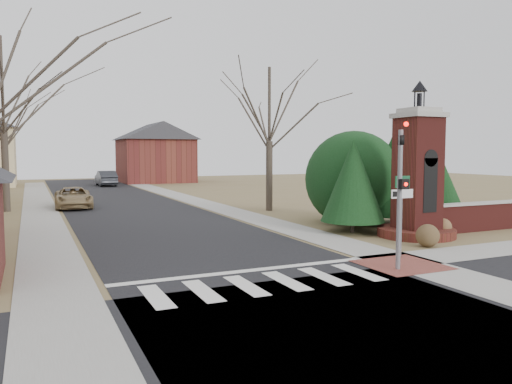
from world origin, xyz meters
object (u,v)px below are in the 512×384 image
traffic_signal_pole (400,184)px  brick_gate_monument (417,185)px  sign_post (402,200)px  distant_car (106,178)px  pickup_truck (73,198)px

traffic_signal_pole → brick_gate_monument: size_ratio=0.69×
sign_post → distant_car: (-3.99, 41.10, -1.15)m
sign_post → pickup_truck: (-8.82, 20.40, -1.29)m
traffic_signal_pole → sign_post: bearing=47.6°
traffic_signal_pole → brick_gate_monument: 6.47m
sign_post → distant_car: bearing=95.5°
traffic_signal_pole → distant_car: bearing=93.6°
traffic_signal_pole → sign_post: traffic_signal_pole is taller
traffic_signal_pole → pickup_truck: (-7.52, 21.81, -1.93)m
pickup_truck → distant_car: bearing=79.0°
sign_post → brick_gate_monument: size_ratio=0.42×
brick_gate_monument → distant_car: 38.83m
brick_gate_monument → traffic_signal_pole: bearing=-136.8°
traffic_signal_pole → pickup_truck: size_ratio=0.95×
traffic_signal_pole → distant_car: size_ratio=0.93×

